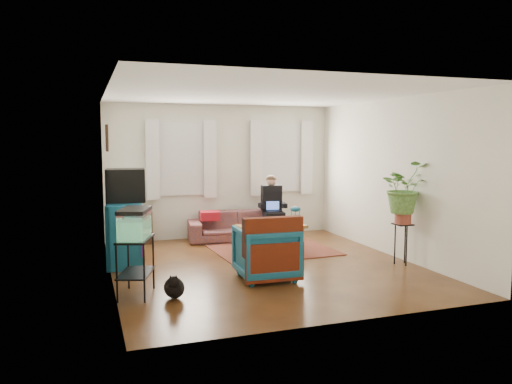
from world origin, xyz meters
name	(u,v)px	position (x,y,z in m)	size (l,w,h in m)	color
floor	(264,266)	(0.00, 0.00, 0.00)	(4.50, 5.00, 0.01)	#4F2B14
ceiling	(265,94)	(0.00, 0.00, 2.60)	(4.50, 5.00, 0.01)	white
wall_back	(221,171)	(0.00, 2.50, 1.30)	(4.50, 0.01, 2.60)	silver
wall_front	(347,200)	(0.00, -2.50, 1.30)	(4.50, 0.01, 2.60)	silver
wall_left	(109,186)	(-2.25, 0.00, 1.30)	(0.01, 5.00, 2.60)	silver
wall_right	(393,178)	(2.25, 0.00, 1.30)	(0.01, 5.00, 2.60)	silver
window_left	(181,159)	(-0.80, 2.48, 1.55)	(1.08, 0.04, 1.38)	white
window_right	(281,158)	(1.25, 2.48, 1.55)	(1.08, 0.04, 1.38)	white
curtains_left	(182,160)	(-0.80, 2.40, 1.55)	(1.36, 0.06, 1.50)	white
curtains_right	(282,158)	(1.25, 2.40, 1.55)	(1.36, 0.06, 1.50)	white
picture_frame	(108,138)	(-2.21, 0.85, 1.95)	(0.04, 0.32, 0.40)	#3D2616
area_rug	(273,250)	(0.51, 0.96, 0.01)	(2.00, 1.60, 0.01)	brown
sofa	(238,221)	(0.20, 2.05, 0.37)	(1.89, 0.74, 0.74)	brown
seated_person	(272,210)	(0.88, 1.96, 0.56)	(0.47, 0.58, 1.13)	black
side_table	(138,226)	(-1.65, 2.35, 0.32)	(0.43, 0.43, 0.63)	#3B2316
table_lamp	(137,195)	(-1.65, 2.35, 0.90)	(0.32, 0.32, 0.58)	white
dresser	(125,233)	(-1.99, 0.88, 0.48)	(0.53, 1.07, 0.96)	#105764
crt_tv	(126,185)	(-1.96, 0.99, 1.22)	(0.59, 0.53, 0.51)	black
aquarium_stand	(136,267)	(-2.00, -0.85, 0.36)	(0.36, 0.65, 0.72)	black
aquarium	(135,223)	(-2.00, -0.85, 0.91)	(0.32, 0.59, 0.38)	#7FD899
black_cat	(174,285)	(-1.58, -1.11, 0.16)	(0.25, 0.38, 0.32)	black
armchair	(266,250)	(-0.22, -0.65, 0.40)	(0.79, 0.74, 0.81)	#135C73
serape_throw	(273,242)	(-0.23, -0.96, 0.57)	(0.81, 0.19, 0.67)	#9E0A0A
coffee_table	(271,238)	(0.45, 0.89, 0.23)	(1.12, 0.61, 0.46)	brown
cup_a	(261,224)	(0.21, 0.76, 0.51)	(0.13, 0.13, 0.10)	white
cup_b	(279,224)	(0.52, 0.72, 0.51)	(0.10, 0.10, 0.10)	beige
bowl	(284,221)	(0.74, 1.03, 0.49)	(0.22, 0.22, 0.05)	white
snack_tray	(252,224)	(0.13, 1.01, 0.48)	(0.35, 0.35, 0.04)	#B21414
birdcage	(295,215)	(0.85, 0.79, 0.63)	(0.18, 0.18, 0.33)	#115B6B
plant_stand	(402,244)	(2.05, -0.60, 0.32)	(0.27, 0.27, 0.64)	black
potted_plant	(404,195)	(2.05, -0.60, 1.08)	(0.73, 0.63, 0.81)	#599947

